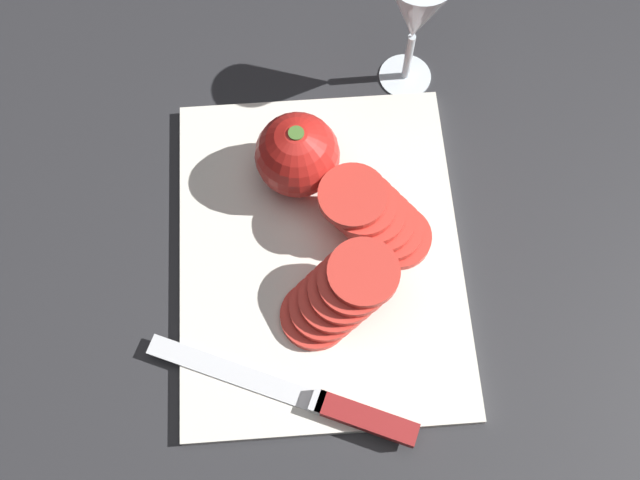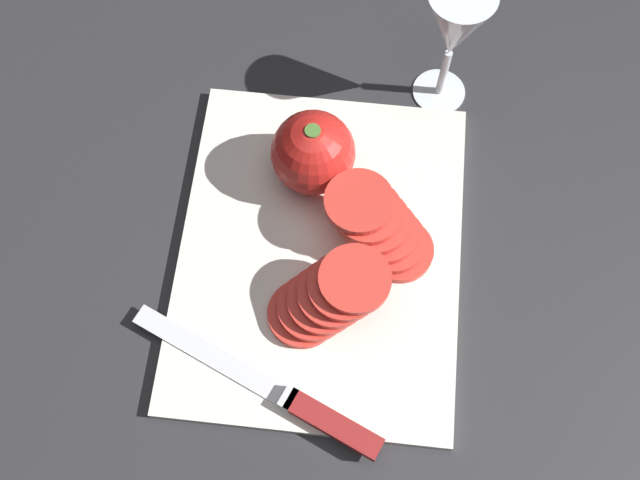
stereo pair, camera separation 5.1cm
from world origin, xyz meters
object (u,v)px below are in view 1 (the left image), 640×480
at_px(whole_tomato, 297,155).
at_px(tomato_slice_stack_far, 376,217).
at_px(tomato_slice_stack_near, 339,295).
at_px(knife, 338,409).
at_px(wine_glass, 416,13).

height_order(whole_tomato, tomato_slice_stack_far, whole_tomato).
bearing_deg(tomato_slice_stack_near, knife, 175.15).
bearing_deg(whole_tomato, tomato_slice_stack_far, -132.55).
bearing_deg(wine_glass, tomato_slice_stack_near, 159.85).
distance_m(wine_glass, tomato_slice_stack_far, 0.21).
xyz_separation_m(whole_tomato, knife, (-0.25, -0.02, -0.04)).
xyz_separation_m(wine_glass, tomato_slice_stack_near, (-0.27, 0.10, -0.07)).
distance_m(wine_glass, tomato_slice_stack_near, 0.30).
bearing_deg(knife, tomato_slice_stack_near, -71.44).
distance_m(knife, tomato_slice_stack_far, 0.19).
xyz_separation_m(knife, tomato_slice_stack_near, (0.11, -0.01, 0.02)).
bearing_deg(tomato_slice_stack_near, tomato_slice_stack_far, -29.04).
xyz_separation_m(knife, tomato_slice_stack_far, (0.18, -0.05, 0.02)).
bearing_deg(tomato_slice_stack_far, wine_glass, -16.16).
xyz_separation_m(whole_tomato, tomato_slice_stack_near, (-0.15, -0.03, -0.01)).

